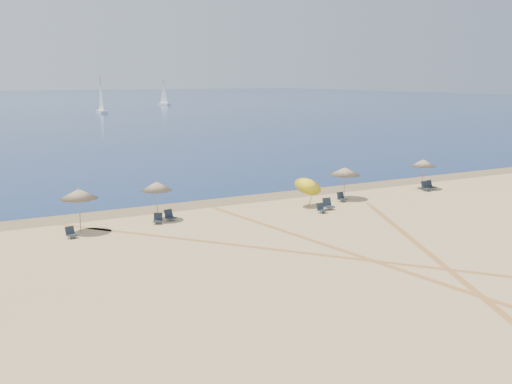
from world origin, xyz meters
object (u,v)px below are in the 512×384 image
at_px(sailboat_2, 101,102).
at_px(chair_8, 431,185).
at_px(umbrella_1, 79,194).
at_px(umbrella_2, 157,186).
at_px(chair_6, 342,197).
at_px(chair_7, 426,187).
at_px(umbrella_4, 345,171).
at_px(sailboat_1, 164,97).
at_px(chair_1, 71,233).
at_px(chair_5, 328,204).
at_px(umbrella_3, 309,183).
at_px(chair_2, 158,219).
at_px(chair_3, 170,216).
at_px(umbrella_5, 423,163).
at_px(chair_4, 321,209).

bearing_deg(sailboat_2, chair_8, -89.86).
distance_m(umbrella_1, umbrella_2, 4.81).
relative_size(chair_6, chair_7, 0.89).
bearing_deg(chair_7, umbrella_4, 175.71).
bearing_deg(sailboat_1, chair_1, -125.42).
bearing_deg(chair_5, chair_1, -178.38).
relative_size(umbrella_3, chair_2, 3.06).
distance_m(umbrella_3, sailboat_1, 156.05).
bearing_deg(umbrella_3, chair_8, 3.57).
bearing_deg(chair_6, chair_3, 176.02).
xyz_separation_m(umbrella_3, sailboat_1, (43.54, 149.85, 0.80)).
relative_size(umbrella_1, umbrella_5, 1.06).
bearing_deg(chair_1, chair_8, -12.25).
bearing_deg(chair_2, sailboat_2, 102.06).
height_order(chair_6, sailboat_2, sailboat_2).
distance_m(chair_4, chair_5, 1.19).
bearing_deg(umbrella_5, umbrella_4, -178.27).
relative_size(umbrella_3, chair_7, 3.18).
xyz_separation_m(umbrella_5, sailboat_1, (32.05, 148.68, 0.35)).
bearing_deg(chair_7, chair_5, -171.36).
relative_size(umbrella_1, chair_1, 3.63).
bearing_deg(chair_2, umbrella_1, -157.68).
distance_m(umbrella_1, umbrella_3, 15.08).
distance_m(chair_1, chair_5, 16.52).
distance_m(umbrella_2, chair_5, 11.42).
height_order(chair_2, chair_6, chair_6).
relative_size(umbrella_3, chair_1, 3.33).
bearing_deg(sailboat_2, chair_6, -94.33).
bearing_deg(chair_2, chair_4, 11.57).
bearing_deg(chair_3, chair_6, -14.11).
bearing_deg(umbrella_2, sailboat_2, 77.66).
xyz_separation_m(chair_2, chair_8, (22.51, 0.30, 0.03)).
distance_m(chair_6, chair_8, 8.97).
xyz_separation_m(umbrella_2, umbrella_3, (10.29, -1.22, -0.51)).
relative_size(chair_1, chair_5, 0.91).
distance_m(chair_1, sailboat_1, 161.49).
xyz_separation_m(chair_5, chair_8, (11.26, 1.99, -0.02)).
distance_m(umbrella_4, chair_1, 19.58).
xyz_separation_m(umbrella_3, umbrella_5, (11.49, 1.17, 0.44)).
height_order(umbrella_1, umbrella_4, umbrella_1).
relative_size(chair_5, sailboat_2, 0.08).
height_order(umbrella_5, chair_1, umbrella_5).
distance_m(umbrella_5, chair_5, 11.18).
relative_size(chair_6, sailboat_1, 0.08).
distance_m(chair_3, chair_7, 20.80).
bearing_deg(chair_6, umbrella_3, -175.22).
bearing_deg(chair_5, chair_2, 176.22).
bearing_deg(umbrella_3, chair_3, 174.90).
bearing_deg(chair_7, chair_8, 20.34).
relative_size(chair_1, chair_7, 0.96).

